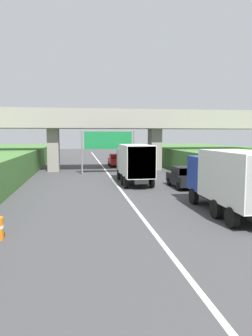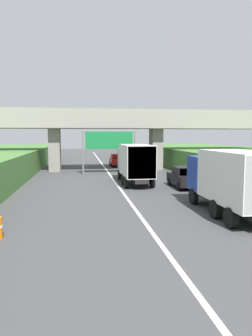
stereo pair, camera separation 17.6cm
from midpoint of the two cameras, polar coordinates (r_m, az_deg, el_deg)
lane_centre_stripe at (r=30.77m, az=-2.29°, el=-1.91°), size 0.20×99.65×0.01m
overpass_bridge at (r=37.93m, az=-3.49°, el=7.74°), size 40.00×4.80×7.25m
overhead_highway_sign at (r=34.17m, az=-2.95°, el=4.66°), size 5.88×0.18×4.75m
speed_limit_sign at (r=28.33m, az=13.65°, el=0.24°), size 0.60×0.08×2.23m
truck_silver at (r=27.21m, az=1.77°, el=1.14°), size 2.44×7.30×3.44m
truck_blue at (r=17.37m, az=18.84°, el=-1.91°), size 2.44×7.30×3.44m
car_black at (r=25.64m, az=10.76°, el=-1.68°), size 1.86×4.10×1.72m
car_red at (r=42.74m, az=-1.54°, el=1.45°), size 1.86×4.10×1.72m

